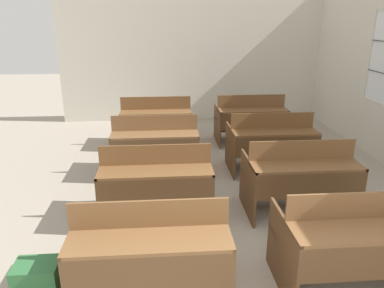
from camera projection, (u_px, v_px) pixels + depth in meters
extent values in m
cube|color=beige|center=(193.00, 54.00, 8.35)|extent=(5.88, 0.06, 3.01)
cube|color=beige|center=(342.00, 50.00, 7.46)|extent=(0.06, 2.19, 1.46)
cube|color=brown|center=(76.00, 264.00, 3.08)|extent=(0.03, 0.79, 0.69)
cube|color=brown|center=(225.00, 257.00, 3.17)|extent=(0.03, 0.79, 0.69)
cube|color=brown|center=(149.00, 241.00, 2.83)|extent=(1.27, 0.38, 0.03)
cube|color=brown|center=(149.00, 275.00, 2.71)|extent=(1.21, 0.02, 0.31)
cube|color=brown|center=(149.00, 214.00, 2.95)|extent=(1.27, 0.02, 0.23)
cube|color=brown|center=(152.00, 237.00, 3.33)|extent=(1.27, 0.32, 0.03)
cube|color=brown|center=(153.00, 263.00, 3.41)|extent=(1.21, 0.04, 0.04)
cube|color=brown|center=(282.00, 254.00, 3.21)|extent=(0.03, 0.79, 0.69)
cube|color=brown|center=(370.00, 231.00, 2.96)|extent=(1.27, 0.38, 0.03)
cube|color=brown|center=(379.00, 263.00, 2.85)|extent=(1.21, 0.02, 0.31)
cube|color=brown|center=(361.00, 205.00, 3.08)|extent=(1.27, 0.02, 0.23)
cube|color=brown|center=(340.00, 229.00, 3.46)|extent=(1.27, 0.32, 0.03)
cube|color=brown|center=(337.00, 253.00, 3.54)|extent=(1.21, 0.04, 0.04)
cube|color=#54381F|center=(103.00, 192.00, 4.35)|extent=(0.03, 0.79, 0.69)
cube|color=#54381F|center=(209.00, 188.00, 4.45)|extent=(0.03, 0.79, 0.69)
cube|color=brown|center=(156.00, 171.00, 4.10)|extent=(1.27, 0.38, 0.03)
cube|color=#54381F|center=(156.00, 193.00, 3.99)|extent=(1.21, 0.02, 0.31)
cube|color=brown|center=(155.00, 155.00, 4.22)|extent=(1.27, 0.02, 0.23)
cube|color=brown|center=(157.00, 176.00, 4.60)|extent=(1.27, 0.32, 0.03)
cube|color=#54381F|center=(157.00, 196.00, 4.69)|extent=(1.21, 0.04, 0.04)
cube|color=brown|center=(248.00, 186.00, 4.50)|extent=(0.03, 0.79, 0.69)
cube|color=brown|center=(347.00, 183.00, 4.60)|extent=(0.03, 0.79, 0.69)
cube|color=brown|center=(307.00, 166.00, 4.25)|extent=(1.27, 0.38, 0.03)
cube|color=brown|center=(311.00, 186.00, 4.14)|extent=(1.21, 0.02, 0.31)
cube|color=brown|center=(302.00, 150.00, 4.37)|extent=(1.27, 0.02, 0.23)
cube|color=brown|center=(292.00, 171.00, 4.75)|extent=(1.27, 0.32, 0.03)
cube|color=brown|center=(290.00, 190.00, 4.84)|extent=(1.21, 0.04, 0.04)
cube|color=brown|center=(114.00, 152.00, 5.64)|extent=(0.03, 0.79, 0.69)
cube|color=brown|center=(196.00, 150.00, 5.73)|extent=(0.03, 0.79, 0.69)
cube|color=brown|center=(155.00, 135.00, 5.39)|extent=(1.27, 0.38, 0.03)
cube|color=brown|center=(155.00, 150.00, 5.27)|extent=(1.21, 0.02, 0.31)
cube|color=brown|center=(155.00, 123.00, 5.51)|extent=(1.27, 0.02, 0.23)
cube|color=brown|center=(156.00, 142.00, 5.89)|extent=(1.27, 0.32, 0.03)
cube|color=brown|center=(156.00, 158.00, 5.97)|extent=(1.21, 0.04, 0.04)
cube|color=#52351D|center=(230.00, 150.00, 5.76)|extent=(0.03, 0.79, 0.69)
cube|color=#52351D|center=(308.00, 147.00, 5.85)|extent=(0.03, 0.79, 0.69)
cube|color=brown|center=(275.00, 132.00, 5.51)|extent=(1.27, 0.38, 0.03)
cube|color=#52351D|center=(278.00, 147.00, 5.39)|extent=(1.21, 0.02, 0.31)
cube|color=brown|center=(272.00, 120.00, 5.63)|extent=(1.27, 0.02, 0.23)
cube|color=brown|center=(266.00, 139.00, 6.01)|extent=(1.27, 0.32, 0.03)
cube|color=#52351D|center=(265.00, 155.00, 6.09)|extent=(1.21, 0.04, 0.04)
cube|color=brown|center=(123.00, 128.00, 6.91)|extent=(0.03, 0.79, 0.69)
cube|color=brown|center=(190.00, 126.00, 7.00)|extent=(0.03, 0.79, 0.69)
cube|color=brown|center=(156.00, 112.00, 6.65)|extent=(1.27, 0.38, 0.03)
cube|color=brown|center=(156.00, 124.00, 6.54)|extent=(1.21, 0.02, 0.31)
cube|color=brown|center=(156.00, 103.00, 6.78)|extent=(1.27, 0.02, 0.23)
cube|color=brown|center=(156.00, 120.00, 7.16)|extent=(1.27, 0.32, 0.03)
cube|color=brown|center=(157.00, 133.00, 7.24)|extent=(1.21, 0.04, 0.04)
cube|color=brown|center=(217.00, 125.00, 7.07)|extent=(0.03, 0.79, 0.69)
cube|color=brown|center=(281.00, 124.00, 7.16)|extent=(0.03, 0.79, 0.69)
cube|color=brown|center=(253.00, 110.00, 6.81)|extent=(1.27, 0.38, 0.03)
cube|color=brown|center=(255.00, 122.00, 6.70)|extent=(1.21, 0.02, 0.31)
cube|color=brown|center=(251.00, 101.00, 6.94)|extent=(1.27, 0.02, 0.23)
cube|color=brown|center=(247.00, 118.00, 7.31)|extent=(1.27, 0.32, 0.03)
cube|color=brown|center=(247.00, 131.00, 7.40)|extent=(1.21, 0.04, 0.04)
cube|color=#2D6638|center=(39.00, 284.00, 3.06)|extent=(0.36, 0.27, 0.40)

